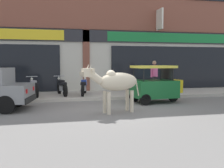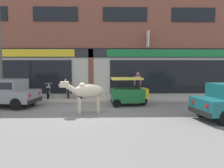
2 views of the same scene
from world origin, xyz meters
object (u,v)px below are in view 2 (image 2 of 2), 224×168
(cow, at_px, (86,91))
(motorcycle_1, at_px, (68,91))
(car_0, at_px, (4,92))
(motorcycle_0, at_px, (48,91))
(motorcycle_2, at_px, (83,91))
(utility_pole, at_px, (0,48))
(auto_rickshaw, at_px, (129,93))
(pedestrian, at_px, (138,82))

(cow, distance_m, motorcycle_1, 4.40)
(car_0, bearing_deg, motorcycle_0, 55.52)
(motorcycle_1, bearing_deg, cow, -69.20)
(motorcycle_1, height_order, motorcycle_2, same)
(motorcycle_1, xyz_separation_m, motorcycle_2, (1.00, -0.14, 0.00))
(car_0, distance_m, utility_pole, 3.00)
(auto_rickshaw, relative_size, motorcycle_2, 1.14)
(auto_rickshaw, bearing_deg, utility_pole, 169.61)
(auto_rickshaw, xyz_separation_m, utility_pole, (-7.47, 1.37, 2.53))
(motorcycle_0, distance_m, pedestrian, 5.76)
(cow, height_order, auto_rickshaw, cow)
(cow, bearing_deg, car_0, 161.11)
(cow, distance_m, motorcycle_2, 4.01)
(cow, distance_m, pedestrian, 4.88)
(motorcycle_2, relative_size, utility_pole, 0.29)
(pedestrian, relative_size, utility_pole, 0.26)
(motorcycle_2, relative_size, pedestrian, 1.12)
(motorcycle_1, bearing_deg, car_0, -138.59)
(cow, relative_size, motorcycle_1, 1.17)
(motorcycle_0, relative_size, pedestrian, 1.12)
(cow, xyz_separation_m, car_0, (-4.45, 1.52, -0.19))
(car_0, height_order, motorcycle_0, car_0)
(auto_rickshaw, height_order, motorcycle_1, auto_rickshaw)
(motorcycle_0, bearing_deg, auto_rickshaw, -23.97)
(motorcycle_2, bearing_deg, motorcycle_1, 172.06)
(car_0, height_order, auto_rickshaw, auto_rickshaw)
(car_0, height_order, pedestrian, pedestrian)
(cow, bearing_deg, motorcycle_2, 97.91)
(motorcycle_0, bearing_deg, cow, -54.80)
(car_0, distance_m, auto_rickshaw, 6.60)
(motorcycle_2, bearing_deg, pedestrian, -0.95)
(utility_pole, bearing_deg, motorcycle_0, 17.95)
(auto_rickshaw, bearing_deg, motorcycle_0, 156.03)
(car_0, relative_size, motorcycle_0, 2.11)
(auto_rickshaw, distance_m, motorcycle_2, 3.47)
(motorcycle_1, bearing_deg, motorcycle_2, -7.94)
(auto_rickshaw, distance_m, pedestrian, 2.32)
(motorcycle_0, bearing_deg, motorcycle_2, -0.18)
(car_0, xyz_separation_m, motorcycle_2, (3.91, 2.42, -0.30))
(auto_rickshaw, height_order, pedestrian, pedestrian)
(motorcycle_2, distance_m, pedestrian, 3.54)
(auto_rickshaw, bearing_deg, cow, -140.58)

